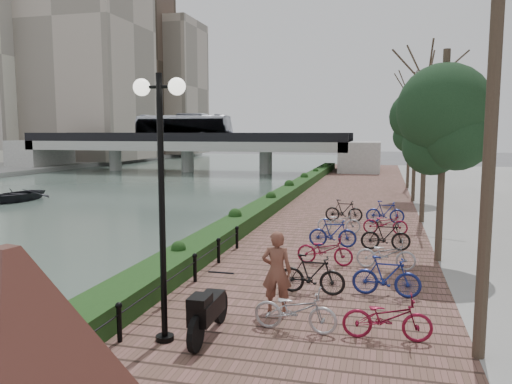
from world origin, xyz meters
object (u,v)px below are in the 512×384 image
(lamppost, at_px, (161,152))
(pedestrian, at_px, (277,272))
(granite_monument, at_px, (13,377))
(motorcycle, at_px, (209,309))
(boat, at_px, (17,195))

(lamppost, bearing_deg, pedestrian, 49.21)
(granite_monument, relative_size, lamppost, 1.06)
(granite_monument, distance_m, lamppost, 4.87)
(granite_monument, bearing_deg, pedestrian, 76.68)
(lamppost, relative_size, pedestrian, 2.75)
(motorcycle, relative_size, pedestrian, 0.97)
(motorcycle, distance_m, pedestrian, 1.98)
(lamppost, height_order, pedestrian, lamppost)
(granite_monument, xyz_separation_m, boat, (-19.34, 23.19, -1.51))
(granite_monument, relative_size, boat, 1.34)
(motorcycle, xyz_separation_m, pedestrian, (1.02, 1.66, 0.36))
(boat, bearing_deg, motorcycle, -41.69)
(granite_monument, height_order, boat, granite_monument)
(boat, bearing_deg, pedestrian, -37.60)
(lamppost, distance_m, boat, 27.08)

